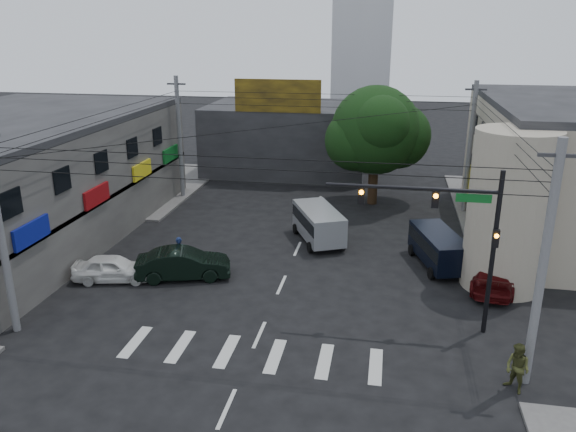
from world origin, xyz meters
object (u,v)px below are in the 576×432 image
(dark_sedan, at_px, (183,264))
(maroon_sedan, at_px, (492,274))
(street_tree, at_px, (375,131))
(pedestrian_olive, at_px, (517,368))
(utility_pole_near_right, at_px, (542,269))
(utility_pole_near_left, at_px, (0,231))
(utility_pole_far_left, at_px, (180,138))
(navy_van, at_px, (438,250))
(traffic_gantry, at_px, (454,225))
(silver_minivan, at_px, (319,225))
(traffic_officer, at_px, (180,254))
(utility_pole_far_right, at_px, (470,149))
(white_compact, at_px, (113,268))

(dark_sedan, distance_m, maroon_sedan, 15.81)
(street_tree, height_order, pedestrian_olive, street_tree)
(street_tree, bearing_deg, utility_pole_near_right, -73.18)
(street_tree, xyz_separation_m, utility_pole_near_left, (-14.50, -21.50, -0.87))
(utility_pole_far_left, distance_m, navy_van, 21.37)
(traffic_gantry, xyz_separation_m, silver_minivan, (-6.77, 9.49, -3.79))
(utility_pole_near_left, distance_m, traffic_officer, 9.43)
(utility_pole_far_right, xyz_separation_m, dark_sedan, (-15.71, -14.09, -3.80))
(traffic_gantry, distance_m, white_compact, 17.17)
(utility_pole_far_left, height_order, maroon_sedan, utility_pole_far_left)
(navy_van, distance_m, traffic_officer, 14.07)
(utility_pole_far_right, height_order, pedestrian_olive, utility_pole_far_right)
(traffic_gantry, bearing_deg, utility_pole_far_right, 81.06)
(navy_van, bearing_deg, traffic_officer, 86.45)
(street_tree, height_order, traffic_gantry, street_tree)
(navy_van, bearing_deg, utility_pole_near_left, 102.92)
(utility_pole_near_left, xyz_separation_m, maroon_sedan, (21.00, 8.15, -3.87))
(maroon_sedan, xyz_separation_m, navy_van, (-2.51, 2.27, 0.23))
(utility_pole_far_left, distance_m, maroon_sedan, 24.67)
(dark_sedan, bearing_deg, traffic_officer, 14.11)
(utility_pole_far_right, bearing_deg, white_compact, -141.99)
(traffic_gantry, bearing_deg, utility_pole_near_right, -52.58)
(utility_pole_far_left, height_order, pedestrian_olive, utility_pole_far_left)
(white_compact, relative_size, silver_minivan, 0.82)
(utility_pole_near_left, xyz_separation_m, traffic_officer, (4.78, 7.27, -3.65))
(utility_pole_far_right, distance_m, pedestrian_olive, 21.47)
(utility_pole_near_right, xyz_separation_m, pedestrian_olive, (-0.50, -0.65, -3.65))
(maroon_sedan, distance_m, silver_minivan, 10.61)
(white_compact, distance_m, traffic_officer, 3.51)
(traffic_gantry, distance_m, dark_sedan, 13.95)
(traffic_officer, distance_m, pedestrian_olive, 17.61)
(dark_sedan, height_order, maroon_sedan, dark_sedan)
(white_compact, relative_size, pedestrian_olive, 2.26)
(white_compact, distance_m, navy_van, 17.43)
(utility_pole_near_left, height_order, white_compact, utility_pole_near_left)
(white_compact, bearing_deg, utility_pole_far_right, -63.82)
(street_tree, distance_m, white_compact, 21.01)
(dark_sedan, height_order, white_compact, dark_sedan)
(white_compact, xyz_separation_m, maroon_sedan, (19.22, 2.68, 0.04))
(street_tree, relative_size, maroon_sedan, 1.65)
(traffic_gantry, height_order, traffic_officer, traffic_gantry)
(silver_minivan, distance_m, navy_van, 7.39)
(white_compact, bearing_deg, traffic_gantry, -108.65)
(utility_pole_near_right, xyz_separation_m, maroon_sedan, (0.00, 8.15, -3.87))
(street_tree, relative_size, dark_sedan, 1.69)
(traffic_gantry, relative_size, pedestrian_olive, 3.79)
(street_tree, relative_size, traffic_officer, 4.58)
(street_tree, xyz_separation_m, silver_minivan, (-2.95, -8.52, -4.44))
(utility_pole_near_right, relative_size, utility_pole_far_right, 1.00)
(dark_sedan, xyz_separation_m, navy_van, (13.20, 4.01, 0.16))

